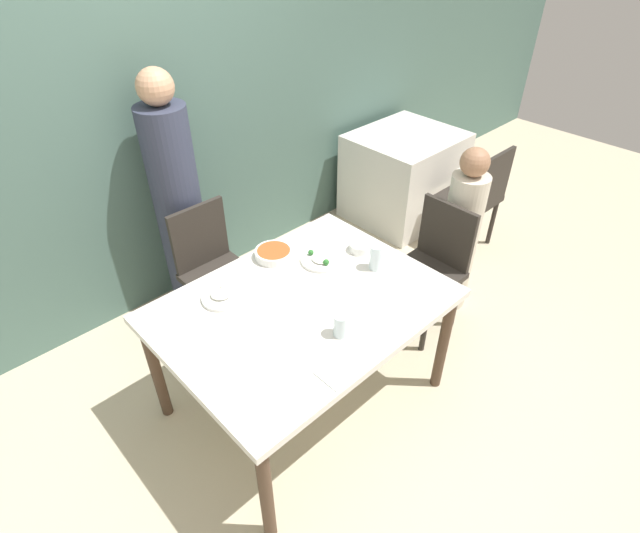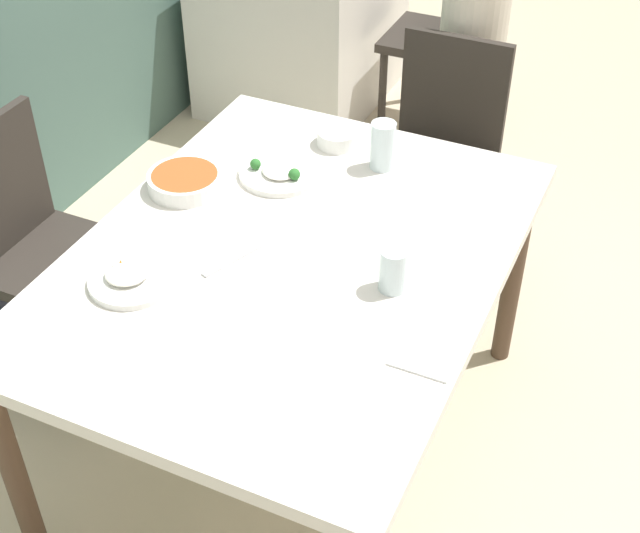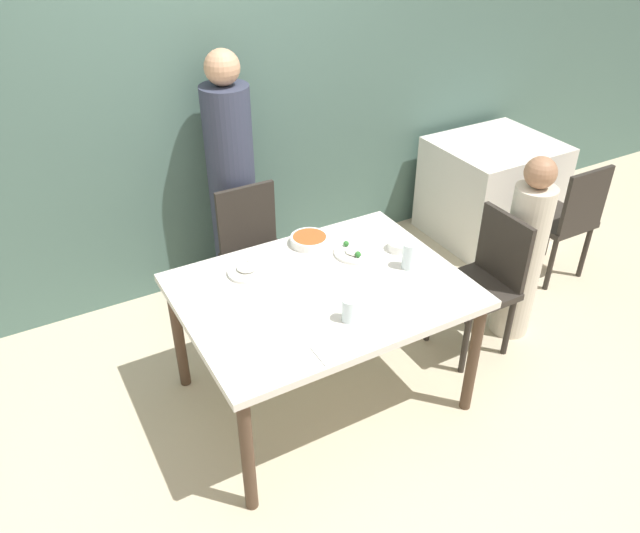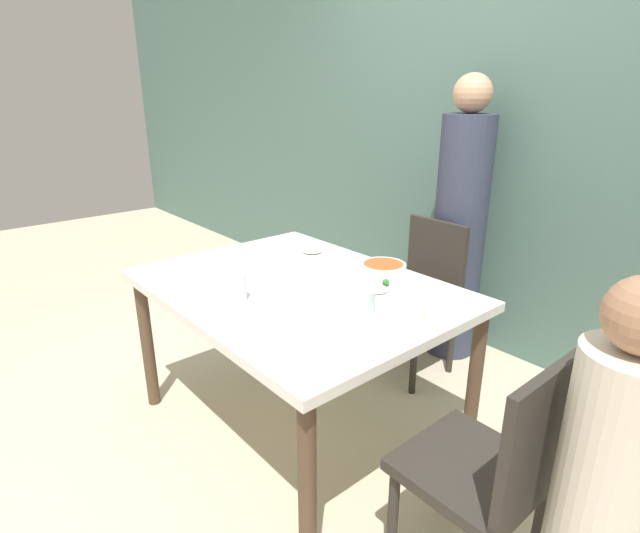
% 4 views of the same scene
% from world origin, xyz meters
% --- Properties ---
extents(ground_plane, '(10.00, 10.00, 0.00)m').
position_xyz_m(ground_plane, '(0.00, 0.00, 0.00)').
color(ground_plane, beige).
extents(wall_back, '(10.00, 0.06, 2.70)m').
position_xyz_m(wall_back, '(0.00, 1.43, 1.35)').
color(wall_back, '#4C6B60').
rests_on(wall_back, ground_plane).
extents(dining_table, '(1.39, 1.05, 0.73)m').
position_xyz_m(dining_table, '(0.00, 0.00, 0.66)').
color(dining_table, silver).
rests_on(dining_table, ground_plane).
extents(chair_adult_spot, '(0.40, 0.40, 0.86)m').
position_xyz_m(chair_adult_spot, '(0.01, 0.86, 0.47)').
color(chair_adult_spot, '#2D2823').
rests_on(chair_adult_spot, ground_plane).
extents(chair_child_spot, '(0.40, 0.40, 0.86)m').
position_xyz_m(chair_child_spot, '(1.03, -0.07, 0.47)').
color(chair_child_spot, '#2D2823').
rests_on(chair_child_spot, ground_plane).
extents(person_adult, '(0.30, 0.30, 1.63)m').
position_xyz_m(person_adult, '(0.01, 1.18, 0.76)').
color(person_adult, '#33384C').
rests_on(person_adult, ground_plane).
extents(person_child, '(0.24, 0.24, 1.17)m').
position_xyz_m(person_child, '(1.32, -0.07, 0.55)').
color(person_child, beige).
rests_on(person_child, ground_plane).
extents(bowl_curry, '(0.21, 0.21, 0.05)m').
position_xyz_m(bowl_curry, '(0.14, 0.40, 0.76)').
color(bowl_curry, white).
rests_on(bowl_curry, dining_table).
extents(plate_rice_adult, '(0.24, 0.24, 0.05)m').
position_xyz_m(plate_rice_adult, '(0.31, 0.18, 0.75)').
color(plate_rice_adult, white).
rests_on(plate_rice_adult, dining_table).
extents(plate_rice_child, '(0.22, 0.22, 0.05)m').
position_xyz_m(plate_rice_child, '(-0.27, 0.30, 0.75)').
color(plate_rice_child, white).
rests_on(plate_rice_child, dining_table).
extents(bowl_rice_small, '(0.12, 0.12, 0.05)m').
position_xyz_m(bowl_rice_small, '(0.54, 0.11, 0.76)').
color(bowl_rice_small, white).
rests_on(bowl_rice_small, dining_table).
extents(glass_water_tall, '(0.07, 0.07, 0.14)m').
position_xyz_m(glass_water_tall, '(0.48, -0.06, 0.80)').
color(glass_water_tall, silver).
rests_on(glass_water_tall, dining_table).
extents(glass_water_short, '(0.07, 0.07, 0.11)m').
position_xyz_m(glass_water_short, '(-0.02, -0.29, 0.79)').
color(glass_water_short, silver).
rests_on(glass_water_short, dining_table).
extents(napkin_folded, '(0.14, 0.14, 0.01)m').
position_xyz_m(napkin_folded, '(-0.20, -0.44, 0.74)').
color(napkin_folded, white).
rests_on(napkin_folded, dining_table).
extents(fork_steel, '(0.17, 0.08, 0.01)m').
position_xyz_m(fork_steel, '(-0.09, 0.12, 0.74)').
color(fork_steel, silver).
rests_on(fork_steel, dining_table).
extents(background_table, '(0.86, 0.76, 0.75)m').
position_xyz_m(background_table, '(2.02, 0.94, 0.38)').
color(background_table, silver).
rests_on(background_table, ground_plane).
extents(chair_background, '(0.40, 0.40, 0.86)m').
position_xyz_m(chair_background, '(2.02, 0.23, 0.47)').
color(chair_background, '#2D2823').
rests_on(chair_background, ground_plane).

